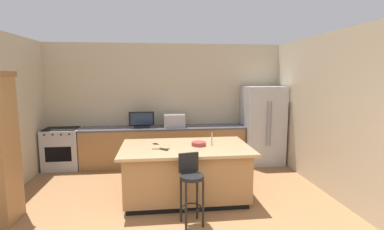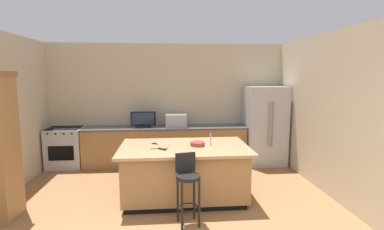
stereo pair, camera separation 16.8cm
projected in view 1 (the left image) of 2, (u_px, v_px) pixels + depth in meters
The scene contains 15 objects.
wall_back at pixel (166, 103), 6.99m from camera, with size 6.06×0.12×2.83m, color beige.
wall_right at pixel (334, 115), 4.99m from camera, with size 0.12×5.16×2.83m, color beige.
counter_back at pixel (164, 146), 6.74m from camera, with size 3.75×0.62×0.90m.
kitchen_island at pixel (186, 172), 4.89m from camera, with size 2.14×1.31×0.91m.
refrigerator at pixel (262, 125), 6.87m from camera, with size 0.90×0.82×1.83m.
range_oven at pixel (63, 148), 6.48m from camera, with size 0.77×0.63×0.92m.
microwave at pixel (174, 120), 6.69m from camera, with size 0.48×0.36×0.30m, color #B7BABF.
tv_monitor at pixel (142, 121), 6.55m from camera, with size 0.56×0.16×0.37m.
sink_faucet_back at pixel (165, 121), 6.77m from camera, with size 0.02×0.02×0.24m, color #B2B2B7.
sink_faucet_island at pixel (212, 139), 4.87m from camera, with size 0.02×0.02×0.22m, color #B2B2B7.
bar_stool_center at pixel (191, 182), 4.03m from camera, with size 0.35×0.36×1.00m.
fruit_bowl at pixel (199, 144), 4.86m from camera, with size 0.24×0.24×0.06m, color #993833.
cell_phone at pixel (156, 144), 4.95m from camera, with size 0.07×0.15×0.01m, color black.
tv_remote at pixel (164, 149), 4.59m from camera, with size 0.04×0.17×0.02m, color black.
cutting_board at pixel (161, 147), 4.74m from camera, with size 0.28×0.26×0.02m, color #A87F51.
Camera 1 is at (-0.19, -2.24, 2.09)m, focal length 27.02 mm.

